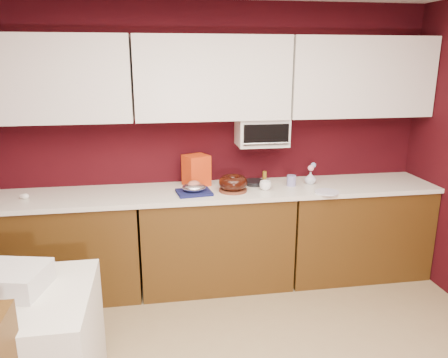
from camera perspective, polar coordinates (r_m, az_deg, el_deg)
wall_back at (r=4.05m, az=-1.80°, el=4.62°), size 4.00×0.02×2.50m
base_cabinet_left at (r=4.04m, az=-20.39°, el=-8.56°), size 1.31×0.58×0.86m
base_cabinet_center at (r=3.99m, az=-1.11°, el=-7.85°), size 1.31×0.58×0.86m
base_cabinet_right at (r=4.37m, az=16.59°, el=-6.43°), size 1.31×0.58×0.86m
countertop at (r=3.84m, az=-1.15°, el=-1.67°), size 4.00×0.62×0.04m
upper_cabinet_left at (r=3.87m, az=-21.96°, el=12.01°), size 1.31×0.33×0.70m
upper_cabinet_center at (r=3.82m, az=-1.54°, el=13.05°), size 1.31×0.33×0.70m
upper_cabinet_right at (r=4.21m, az=17.22°, el=12.60°), size 1.31×0.33×0.70m
toaster_oven at (r=3.97m, az=4.96°, el=6.19°), size 0.45×0.30×0.25m
toaster_oven_door at (r=3.82m, az=5.54°, el=5.81°), size 0.40×0.02×0.18m
toaster_oven_handle at (r=3.82m, az=5.57°, el=4.66°), size 0.42×0.02×0.02m
dining_table at (r=2.95m, az=-26.67°, el=-19.97°), size 1.00×0.80×0.75m
cake_base at (r=3.78m, az=1.19°, el=-1.45°), size 0.28×0.28×0.02m
bundt_cake at (r=3.76m, az=1.20°, el=-0.45°), size 0.32×0.32×0.10m
navy_towel at (r=3.72m, az=-3.93°, el=-1.74°), size 0.31×0.27×0.02m
foil_ham_nest at (r=3.71m, az=-3.94°, el=-1.09°), size 0.24×0.22×0.07m
roasted_ham at (r=3.70m, az=-3.95°, el=-0.72°), size 0.12×0.11×0.07m
pandoro_box at (r=3.93m, az=-3.64°, el=1.12°), size 0.26×0.25×0.28m
dark_pan at (r=4.00m, az=4.03°, el=-0.45°), size 0.26×0.26×0.03m
coffee_mug at (r=3.82m, az=5.43°, el=-0.74°), size 0.12×0.12×0.10m
blue_jar at (r=3.98m, az=8.79°, el=-0.20°), size 0.10×0.10×0.10m
flower_vase at (r=4.07m, az=11.22°, el=0.25°), size 0.10×0.10×0.12m
flower_pink at (r=4.05m, az=11.28°, el=1.42°), size 0.06×0.06×0.06m
flower_blue at (r=4.08m, az=11.60°, el=1.80°), size 0.05×0.05×0.05m
china_plate at (r=3.84m, az=13.29°, el=-1.67°), size 0.27×0.27×0.01m
amber_bottle at (r=4.04m, az=5.32°, el=0.25°), size 0.04×0.04×0.11m
egg_left at (r=3.92m, az=-24.53°, el=-2.07°), size 0.07×0.06×0.05m
egg_right at (r=3.94m, az=-24.81°, el=-2.05°), size 0.05×0.04×0.04m
newspaper_stack at (r=2.77m, az=-26.17°, el=-11.70°), size 0.44×0.39×0.13m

